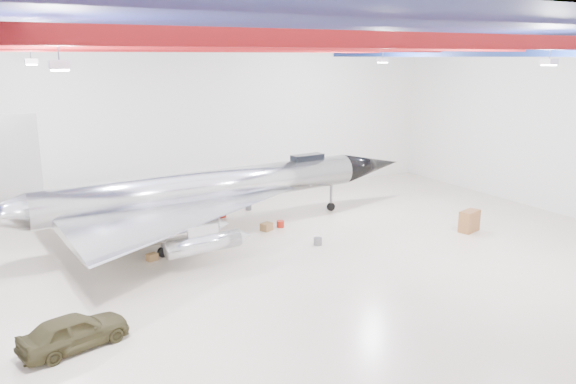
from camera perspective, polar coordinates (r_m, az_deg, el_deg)
floor at (r=27.69m, az=-0.47°, el=-7.38°), size 40.00×40.00×0.00m
wall_back at (r=40.06m, az=-10.33°, el=7.05°), size 40.00×0.00×40.00m
wall_right at (r=39.45m, az=26.53°, el=5.75°), size 0.00×30.00×30.00m
ceiling at (r=25.88m, az=-0.52°, el=16.00°), size 40.00×40.00×0.00m
ceiling_structure at (r=25.86m, az=-0.51°, el=14.50°), size 39.50×29.50×1.08m
jet_aircraft at (r=32.20m, az=-7.98°, el=-0.00°), size 27.00×16.82×7.36m
jeep at (r=21.40m, az=-20.91°, el=-13.07°), size 3.99×2.48×1.27m
desk at (r=34.24m, az=17.94°, el=-2.82°), size 1.50×1.05×1.25m
crate_ply at (r=28.96m, az=-13.65°, el=-6.44°), size 0.62×0.55×0.36m
toolbox_red at (r=35.74m, az=-6.68°, el=-2.37°), size 0.43×0.36×0.28m
engine_drum at (r=30.43m, az=3.04°, el=-5.03°), size 0.55×0.55×0.41m
parts_bin at (r=32.88m, az=-2.18°, el=-3.55°), size 0.80×0.74×0.45m
crate_small at (r=30.32m, az=-18.31°, el=-5.93°), size 0.46×0.41×0.27m
tool_chest at (r=33.48m, az=-0.78°, el=-3.27°), size 0.48×0.48×0.41m
oil_barrel at (r=31.39m, az=-6.98°, el=-4.59°), size 0.57×0.50×0.34m
spares_box at (r=37.30m, az=-4.04°, el=-1.56°), size 0.46×0.46×0.36m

